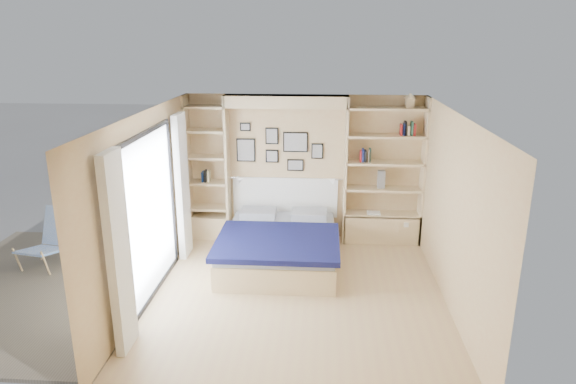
{
  "coord_description": "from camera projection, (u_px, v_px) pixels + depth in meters",
  "views": [
    {
      "loc": [
        0.32,
        -6.29,
        3.44
      ],
      "look_at": [
        -0.18,
        0.9,
        1.22
      ],
      "focal_mm": 32.0,
      "sensor_mm": 36.0,
      "label": 1
    }
  ],
  "objects": [
    {
      "name": "deck",
      "position": [
        44.0,
        288.0,
        7.28
      ],
      "size": [
        3.2,
        4.0,
        0.05
      ],
      "primitive_type": "cube",
      "color": "#716554",
      "rests_on": "ground"
    },
    {
      "name": "ground",
      "position": [
        297.0,
        296.0,
        7.03
      ],
      "size": [
        4.5,
        4.5,
        0.0
      ],
      "primitive_type": "plane",
      "color": "tan",
      "rests_on": "ground"
    },
    {
      "name": "deck_chair",
      "position": [
        50.0,
        239.0,
        7.91
      ],
      "size": [
        0.68,
        0.96,
        0.88
      ],
      "rotation": [
        0.0,
        0.0,
        -0.19
      ],
      "color": "tan",
      "rests_on": "ground"
    },
    {
      "name": "shelf_decor",
      "position": [
        371.0,
        146.0,
        8.43
      ],
      "size": [
        3.55,
        0.23,
        2.03
      ],
      "color": "#A51E1E",
      "rests_on": "ground"
    },
    {
      "name": "reading_lamps",
      "position": [
        286.0,
        180.0,
        8.64
      ],
      "size": [
        1.92,
        0.12,
        0.15
      ],
      "color": "silver",
      "rests_on": "ground"
    },
    {
      "name": "photo_gallery",
      "position": [
        278.0,
        147.0,
        8.71
      ],
      "size": [
        1.48,
        0.02,
        0.82
      ],
      "color": "black",
      "rests_on": "ground"
    },
    {
      "name": "room_shell",
      "position": [
        278.0,
        189.0,
        8.19
      ],
      "size": [
        4.5,
        4.5,
        4.5
      ],
      "color": "#D1B581",
      "rests_on": "ground"
    },
    {
      "name": "bed",
      "position": [
        280.0,
        245.0,
        8.03
      ],
      "size": [
        1.82,
        2.27,
        1.07
      ],
      "color": "beige",
      "rests_on": "ground"
    }
  ]
}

